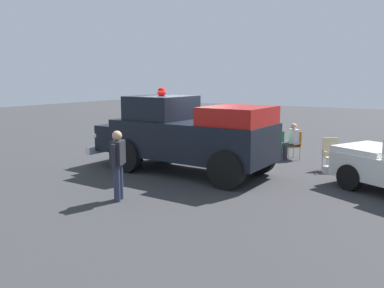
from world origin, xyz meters
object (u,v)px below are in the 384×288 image
Objects in this scene: vintage_fire_truck at (186,134)px; lawn_chair_spare at (331,152)px; spectator_seated at (291,140)px; lawn_chair_by_car at (276,143)px; lawn_chair_near_truck at (295,143)px; spectator_standing at (118,161)px.

vintage_fire_truck is 5.92× the size of lawn_chair_spare.
vintage_fire_truck is at bearing 149.15° from spectator_seated.
vintage_fire_truck reaches higher than lawn_chair_by_car.
lawn_chair_spare is (-1.17, -1.51, 0.00)m from lawn_chair_near_truck.
spectator_standing is at bearing 148.36° from lawn_chair_spare.
lawn_chair_spare is at bearing -127.75° from lawn_chair_near_truck.
lawn_chair_near_truck is at bearing -31.24° from vintage_fire_truck.
lawn_chair_near_truck is 0.67m from lawn_chair_by_car.
spectator_standing reaches higher than lawn_chair_by_car.
spectator_standing reaches higher than lawn_chair_near_truck.
lawn_chair_near_truck is 1.91m from lawn_chair_spare.
vintage_fire_truck is at bearing 2.99° from spectator_standing.
lawn_chair_by_car is 0.55m from spectator_seated.
lawn_chair_spare is at bearing -123.89° from spectator_seated.
spectator_standing reaches higher than lawn_chair_spare.
lawn_chair_by_car is (3.36, -1.72, -0.61)m from vintage_fire_truck.
lawn_chair_by_car is 6.84m from spectator_standing.
spectator_seated is at bearing 56.11° from lawn_chair_spare.
spectator_standing is (-5.86, 3.61, 0.37)m from lawn_chair_spare.
lawn_chair_spare is at bearing -55.78° from vintage_fire_truck.
vintage_fire_truck is 3.83m from lawn_chair_by_car.
spectator_seated reaches higher than lawn_chair_near_truck.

